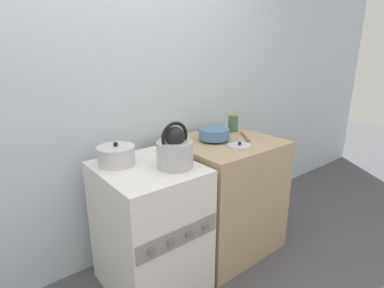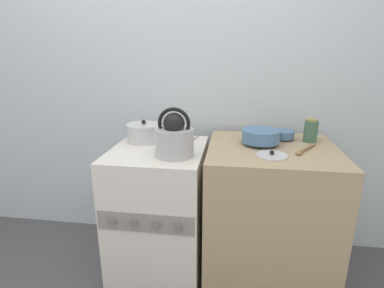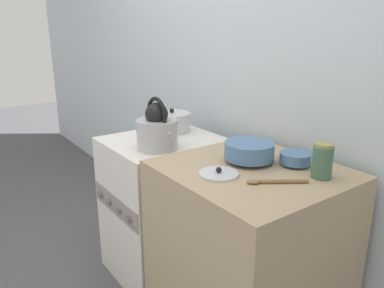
% 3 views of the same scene
% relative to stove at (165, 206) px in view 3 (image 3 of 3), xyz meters
% --- Properties ---
extents(ground_plane, '(12.00, 12.00, 0.00)m').
position_rel_stove_xyz_m(ground_plane, '(-0.00, -0.31, -0.42)').
color(ground_plane, '#4C4C51').
extents(wall_back, '(7.00, 0.06, 2.50)m').
position_rel_stove_xyz_m(wall_back, '(-0.00, 0.44, 0.83)').
color(wall_back, silver).
rests_on(wall_back, ground_plane).
extents(stove, '(0.55, 0.64, 0.83)m').
position_rel_stove_xyz_m(stove, '(0.00, 0.00, 0.00)').
color(stove, silver).
rests_on(stove, ground_plane).
extents(counter, '(0.73, 0.68, 0.86)m').
position_rel_stove_xyz_m(counter, '(0.67, 0.03, 0.01)').
color(counter, tan).
rests_on(counter, ground_plane).
extents(kettle, '(0.26, 0.21, 0.27)m').
position_rel_stove_xyz_m(kettle, '(0.13, -0.11, 0.52)').
color(kettle, '#B2B2B7').
rests_on(kettle, stove).
extents(cooking_pot, '(0.22, 0.22, 0.14)m').
position_rel_stove_xyz_m(cooking_pot, '(-0.12, 0.14, 0.47)').
color(cooking_pot, silver).
rests_on(cooking_pot, stove).
extents(enamel_bowl, '(0.22, 0.22, 0.09)m').
position_rel_stove_xyz_m(enamel_bowl, '(0.60, 0.08, 0.49)').
color(enamel_bowl, '#4C729E').
rests_on(enamel_bowl, counter).
extents(small_ceramic_bowl, '(0.13, 0.13, 0.06)m').
position_rel_stove_xyz_m(small_ceramic_bowl, '(0.75, 0.21, 0.48)').
color(small_ceramic_bowl, '#4C729E').
rests_on(small_ceramic_bowl, counter).
extents(storage_jar, '(0.08, 0.08, 0.14)m').
position_rel_stove_xyz_m(storage_jar, '(0.90, 0.18, 0.51)').
color(storage_jar, '#3F664C').
rests_on(storage_jar, counter).
extents(loose_pot_lid, '(0.16, 0.16, 0.03)m').
position_rel_stove_xyz_m(loose_pot_lid, '(0.65, -0.13, 0.45)').
color(loose_pot_lid, silver).
rests_on(loose_pot_lid, counter).
extents(wooden_spoon, '(0.15, 0.21, 0.02)m').
position_rel_stove_xyz_m(wooden_spoon, '(0.83, -0.02, 0.45)').
color(wooden_spoon, olive).
rests_on(wooden_spoon, counter).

